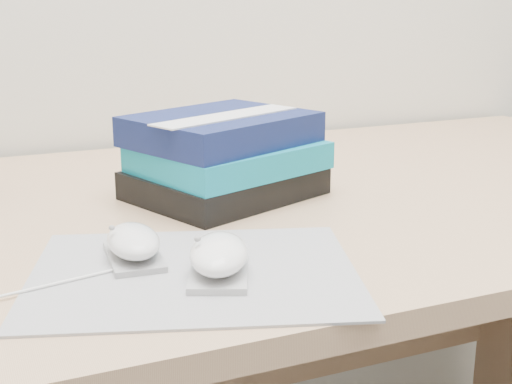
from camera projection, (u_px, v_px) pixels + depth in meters
name	position (u px, v px, depth m)	size (l,w,h in m)	color
desk	(241.00, 328.00, 1.13)	(1.60, 0.80, 0.73)	tan
mousepad	(194.00, 273.00, 0.73)	(0.33, 0.26, 0.00)	gray
mouse_rear	(133.00, 244.00, 0.76)	(0.06, 0.10, 0.04)	#97979A
mouse_front	(219.00, 257.00, 0.71)	(0.09, 0.12, 0.04)	#ABAAAD
usb_cable	(12.00, 294.00, 0.67)	(0.00, 0.00, 0.24)	white
book_stack	(225.00, 156.00, 0.99)	(0.29, 0.26, 0.12)	black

